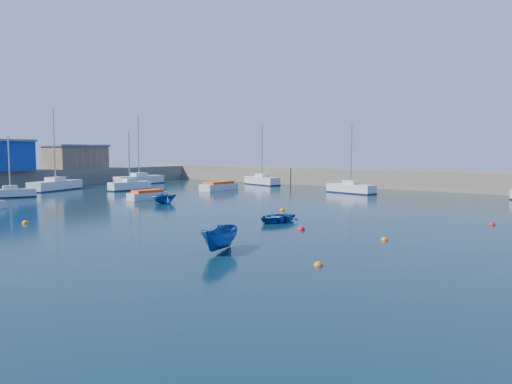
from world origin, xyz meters
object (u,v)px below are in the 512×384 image
Objects in this scene: motorboat_1 at (148,195)px; dinghy_left at (164,196)px; motorboat_2 at (219,186)px; dinghy_right at (220,239)px; brick_shed_a at (76,158)px; sailboat_1 at (10,193)px; sailboat_2 at (56,185)px; sailboat_3 at (130,185)px; sailboat_6 at (351,188)px; sailboat_4 at (139,180)px; sailboat_5 at (262,180)px; dinghy_center at (276,217)px.

dinghy_left is (4.37, -1.47, 0.27)m from motorboat_1.
dinghy_right is (27.31, -29.34, 0.11)m from motorboat_2.
brick_shed_a is 30.59m from motorboat_1.
sailboat_1 is (15.50, -17.58, -3.57)m from brick_shed_a.
sailboat_2 reaches higher than brick_shed_a.
motorboat_2 is 1.96× the size of dinghy_left.
brick_shed_a is 2.81× the size of dinghy_left.
sailboat_3 is 0.90× the size of sailboat_6.
sailboat_1 is at bearing -70.79° from sailboat_4.
sailboat_5 is (14.54, 25.19, -0.02)m from sailboat_2.
brick_shed_a is 10.61m from sailboat_4.
motorboat_1 is (11.56, -6.50, -0.15)m from sailboat_3.
sailboat_2 is 1.88× the size of motorboat_2.
brick_shed_a is 59.05m from dinghy_right.
sailboat_3 reaches higher than sailboat_1.
dinghy_center is 1.00× the size of dinghy_right.
motorboat_1 is at bearing -25.96° from sailboat_3.
sailboat_3 is 13.26m from motorboat_1.
sailboat_6 reaches higher than brick_shed_a.
sailboat_1 is 24.40m from sailboat_4.
sailboat_5 reaches higher than sailboat_6.
sailboat_3 is at bearing 102.32° from sailboat_1.
dinghy_center is at bearing 92.29° from dinghy_right.
motorboat_2 is at bearing 124.04° from sailboat_6.
sailboat_2 is at bearing 143.17° from sailboat_1.
dinghy_left is at bearing 126.55° from dinghy_right.
sailboat_5 is at bearing 98.24° from motorboat_2.
motorboat_1 is at bearing 129.02° from dinghy_right.
brick_shed_a is at bearing 150.77° from sailboat_1.
sailboat_3 is at bearing 165.03° from dinghy_center.
sailboat_1 is 2.05× the size of dinghy_center.
sailboat_6 is at bearing 66.73° from sailboat_1.
dinghy_right is at bearing 8.65° from sailboat_1.
sailboat_5 is 3.15× the size of dinghy_left.
dinghy_left is (17.74, 6.67, 0.22)m from sailboat_1.
sailboat_5 reaches higher than brick_shed_a.
brick_shed_a reaches higher than dinghy_right.
brick_shed_a is 0.89× the size of sailboat_5.
sailboat_2 is at bearing -141.40° from motorboat_2.
motorboat_1 is 21.21m from dinghy_center.
sailboat_5 is 2.69× the size of dinghy_center.
sailboat_4 is 25.59m from motorboat_1.
brick_shed_a is 29.40m from sailboat_5.
dinghy_right is at bearing -48.02° from motorboat_2.
sailboat_6 is (17.66, -5.05, -0.05)m from sailboat_5.
sailboat_6 is 2.95× the size of dinghy_left.
sailboat_4 reaches higher than sailboat_6.
sailboat_2 is at bearing -42.70° from brick_shed_a.
sailboat_1 reaches higher than dinghy_center.
sailboat_6 reaches higher than dinghy_left.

